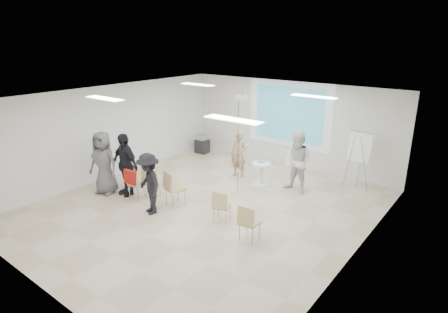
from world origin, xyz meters
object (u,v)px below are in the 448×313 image
Objects in this scene: player_left at (239,152)px; chair_left_mid at (135,182)px; chair_far_left at (134,173)px; chair_right_far at (248,221)px; audience_mid at (149,180)px; chair_center at (172,186)px; laptop at (152,182)px; audience_left at (125,160)px; player_right at (298,159)px; chair_right_inner at (221,205)px; av_cart at (202,144)px; chair_left_inner at (149,181)px; flipchart_easel at (360,147)px; pedestal_table at (261,173)px; audience_outer at (103,159)px.

player_left is 3.52m from chair_left_mid.
chair_far_left is 0.94× the size of chair_left_mid.
chair_right_far is 0.47× the size of audience_mid.
chair_center is 0.91m from laptop.
audience_left reaches higher than chair_center.
laptop is at bearing -29.86° from chair_far_left.
player_right is at bearing 79.25° from audience_mid.
audience_left is (-1.65, -0.25, 0.48)m from chair_center.
chair_right_inner is at bearing 8.33° from audience_left.
av_cart is (-0.75, 4.04, -0.14)m from chair_far_left.
audience_left reaches higher than audience_mid.
chair_left_inner is at bearing -35.62° from chair_far_left.
player_left is 3.72m from flipchart_easel.
laptop is 1.01m from audience_left.
av_cart is (-2.41, 4.86, -0.58)m from audience_mid.
chair_center is at bearing -124.88° from flipchart_easel.
chair_right_far is at bearing 2.86° from audience_left.
player_left is 2.26× the size of av_cart.
audience_mid is at bearing -64.39° from av_cart.
chair_right_inner reaches higher than chair_far_left.
chair_left_inner is (0.24, 0.31, -0.00)m from chair_left_mid.
chair_right_far is 0.48× the size of flipchart_easel.
audience_left reaches higher than flipchart_easel.
chair_right_far is 6.91m from av_cart.
audience_mid is (0.73, -0.63, 0.42)m from chair_left_inner.
chair_left_inner is 4.55m from av_cart.
laptop is (-2.01, -2.67, 0.05)m from pedestal_table.
flipchart_easel is at bearing 11.47° from player_left.
player_left is 4.21m from audience_outer.
chair_far_left is 0.94m from laptop.
chair_center is at bearing -29.43° from chair_far_left.
chair_left_inner reaches higher than laptop.
chair_center reaches higher than chair_right_far.
chair_far_left is 0.97× the size of chair_right_inner.
chair_left_inner is 0.98× the size of chair_right_far.
player_right is 5.03m from audience_left.
player_right is (2.11, 0.04, 0.17)m from player_left.
audience_left is 4.61m from av_cart.
player_right is 4.95m from chair_far_left.
laptop is 0.17× the size of flipchart_easel.
flipchart_easel is at bearing 13.09° from chair_far_left.
av_cart is at bearing 105.09° from audience_left.
audience_mid is (-1.29, -3.39, 0.51)m from pedestal_table.
audience_outer is at bearing -133.68° from player_right.
av_cart is (-1.68, 4.23, -0.16)m from chair_left_inner.
audience_outer reaches higher than laptop.
audience_left reaches higher than player_right.
player_right is 2.31× the size of chair_right_far.
player_right is at bearing -15.03° from av_cart.
player_left is 1.72× the size of chair_center.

